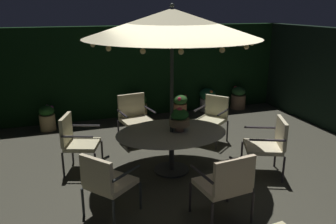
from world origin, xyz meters
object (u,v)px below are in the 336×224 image
at_px(centerpiece_planter, 179,118).
at_px(patio_chair_northeast, 213,116).
at_px(potted_plant_right_near, 180,106).
at_px(patio_chair_north, 269,142).
at_px(patio_chair_southwest, 226,182).
at_px(patio_chair_east, 135,115).
at_px(potted_plant_left_near, 238,98).
at_px(patio_umbrella, 172,23).
at_px(patio_chair_south, 106,180).
at_px(patio_dining_table, 172,138).
at_px(patio_chair_southeast, 76,139).
at_px(potted_plant_back_center, 47,118).
at_px(potted_plant_front_corner, 138,106).
at_px(potted_plant_back_left, 207,99).

relative_size(centerpiece_planter, patio_chair_northeast, 0.44).
height_order(centerpiece_planter, potted_plant_right_near, centerpiece_planter).
xyz_separation_m(patio_chair_north, patio_chair_southwest, (-1.32, -0.99, -0.00)).
relative_size(patio_chair_east, potted_plant_left_near, 1.57).
bearing_deg(patio_umbrella, patio_chair_south, -141.30).
height_order(patio_dining_table, patio_chair_south, patio_chair_south).
xyz_separation_m(patio_chair_northeast, patio_chair_southeast, (-2.81, -0.47, 0.00)).
relative_size(centerpiece_planter, patio_chair_north, 0.43).
bearing_deg(patio_dining_table, potted_plant_back_center, 125.36).
bearing_deg(patio_chair_southeast, patio_umbrella, -19.56).
distance_m(patio_dining_table, potted_plant_front_corner, 3.01).
relative_size(patio_dining_table, patio_chair_southwest, 1.95).
bearing_deg(potted_plant_front_corner, patio_chair_southeast, -124.36).
xyz_separation_m(centerpiece_planter, patio_chair_south, (-1.41, -1.01, -0.41)).
height_order(patio_chair_northeast, patio_chair_east, patio_chair_east).
bearing_deg(potted_plant_front_corner, potted_plant_left_near, 1.00).
xyz_separation_m(patio_chair_east, potted_plant_front_corner, (0.40, 1.38, -0.23)).
xyz_separation_m(patio_chair_north, potted_plant_back_left, (0.60, 3.76, -0.24)).
bearing_deg(patio_chair_south, potted_plant_left_near, 43.42).
distance_m(potted_plant_left_near, potted_plant_right_near, 1.86).
distance_m(centerpiece_planter, potted_plant_front_corner, 3.06).
bearing_deg(potted_plant_back_left, patio_umbrella, -124.03).
height_order(patio_chair_north, patio_chair_southeast, patio_chair_southeast).
relative_size(patio_umbrella, patio_chair_southeast, 2.82).
bearing_deg(potted_plant_front_corner, patio_chair_north, -69.31).
relative_size(patio_dining_table, potted_plant_front_corner, 2.84).
relative_size(potted_plant_back_center, potted_plant_right_near, 0.96).
relative_size(centerpiece_planter, potted_plant_front_corner, 0.63).
relative_size(patio_dining_table, patio_chair_south, 2.06).
bearing_deg(potted_plant_front_corner, potted_plant_back_center, -176.58).
bearing_deg(potted_plant_back_left, patio_chair_east, -147.57).
distance_m(patio_chair_north, potted_plant_left_near, 3.99).
distance_m(patio_chair_southeast, potted_plant_back_left, 4.48).
bearing_deg(patio_chair_north, patio_dining_table, 157.10).
distance_m(patio_chair_east, potted_plant_back_center, 2.18).
bearing_deg(patio_chair_northeast, potted_plant_back_center, 150.80).
bearing_deg(patio_chair_southwest, potted_plant_back_left, 67.90).
xyz_separation_m(patio_dining_table, patio_chair_north, (1.51, -0.64, -0.03)).
distance_m(patio_chair_south, potted_plant_back_center, 3.97).
height_order(potted_plant_back_center, potted_plant_right_near, potted_plant_right_near).
distance_m(patio_chair_northeast, patio_chair_southeast, 2.85).
relative_size(patio_dining_table, potted_plant_back_left, 3.05).
bearing_deg(centerpiece_planter, patio_chair_southwest, -88.41).
bearing_deg(patio_chair_southeast, potted_plant_right_near, 39.06).
distance_m(patio_chair_southeast, patio_chair_southwest, 2.77).
height_order(centerpiece_planter, patio_chair_southeast, centerpiece_planter).
relative_size(patio_umbrella, patio_chair_southwest, 2.87).
distance_m(potted_plant_front_corner, potted_plant_back_left, 1.98).
bearing_deg(patio_chair_east, potted_plant_front_corner, 73.88).
xyz_separation_m(patio_chair_southeast, potted_plant_back_center, (-0.49, 2.32, -0.28)).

